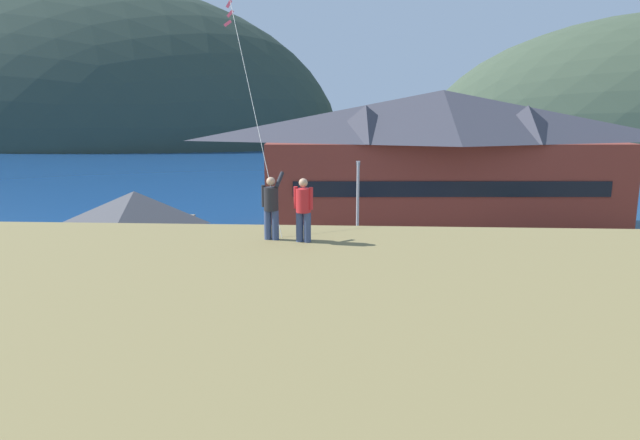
% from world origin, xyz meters
% --- Properties ---
extents(ground_plane, '(600.00, 600.00, 0.00)m').
position_xyz_m(ground_plane, '(0.00, 0.00, 0.00)').
color(ground_plane, '#66604C').
extents(parking_lot_pad, '(40.00, 20.00, 0.10)m').
position_xyz_m(parking_lot_pad, '(0.00, 5.00, 0.05)').
color(parking_lot_pad, gray).
rests_on(parking_lot_pad, ground).
extents(bay_water, '(360.00, 84.00, 0.03)m').
position_xyz_m(bay_water, '(0.00, 60.00, 0.01)').
color(bay_water, navy).
rests_on(bay_water, ground).
extents(far_hill_east_peak, '(129.79, 52.40, 76.82)m').
position_xyz_m(far_hill_east_peak, '(-67.48, 113.93, 0.00)').
color(far_hill_east_peak, '#2D3D33').
rests_on(far_hill_east_peak, ground).
extents(harbor_lodge, '(28.19, 10.78, 10.61)m').
position_xyz_m(harbor_lodge, '(7.24, 21.79, 5.61)').
color(harbor_lodge, brown).
rests_on(harbor_lodge, ground).
extents(storage_shed_near_lot, '(6.16, 5.85, 4.89)m').
position_xyz_m(storage_shed_near_lot, '(-11.43, 8.16, 2.54)').
color(storage_shed_near_lot, '#756B5B').
rests_on(storage_shed_near_lot, ground).
extents(storage_shed_waterside, '(5.51, 6.00, 4.51)m').
position_xyz_m(storage_shed_waterside, '(3.96, 21.16, 2.35)').
color(storage_shed_waterside, '#338475').
rests_on(storage_shed_waterside, ground).
extents(wharf_dock, '(3.20, 12.94, 0.70)m').
position_xyz_m(wharf_dock, '(-2.91, 33.50, 0.35)').
color(wharf_dock, '#70604C').
rests_on(wharf_dock, ground).
extents(moored_boat_wharfside, '(2.53, 6.05, 2.16)m').
position_xyz_m(moored_boat_wharfside, '(-6.17, 35.32, 0.72)').
color(moored_boat_wharfside, '#23564C').
rests_on(moored_boat_wharfside, ground).
extents(parked_car_lone_by_shed, '(4.32, 2.30, 1.82)m').
position_xyz_m(parked_car_lone_by_shed, '(10.92, 6.61, 1.06)').
color(parked_car_lone_by_shed, silver).
rests_on(parked_car_lone_by_shed, parking_lot_pad).
extents(parked_car_back_row_left, '(4.23, 2.10, 1.82)m').
position_xyz_m(parked_car_back_row_left, '(2.47, 5.49, 1.06)').
color(parked_car_back_row_left, navy).
rests_on(parked_car_back_row_left, parking_lot_pad).
extents(parked_car_front_row_silver, '(4.36, 2.38, 1.82)m').
position_xyz_m(parked_car_front_row_silver, '(9.86, -0.17, 1.06)').
color(parked_car_front_row_silver, navy).
rests_on(parked_car_front_row_silver, parking_lot_pad).
extents(parked_car_front_row_end, '(4.32, 2.30, 1.82)m').
position_xyz_m(parked_car_front_row_end, '(-8.78, 0.33, 1.06)').
color(parked_car_front_row_end, silver).
rests_on(parked_car_front_row_end, parking_lot_pad).
extents(parked_car_corner_spot, '(4.33, 2.32, 1.82)m').
position_xyz_m(parked_car_corner_spot, '(4.20, 1.00, 1.06)').
color(parked_car_corner_spot, '#9EA3A8').
rests_on(parked_car_corner_spot, parking_lot_pad).
extents(parked_car_mid_row_near, '(4.25, 2.16, 1.82)m').
position_xyz_m(parked_car_mid_row_near, '(-3.62, 0.74, 1.06)').
color(parked_car_mid_row_near, '#9EA3A8').
rests_on(parked_car_mid_row_near, parking_lot_pad).
extents(parked_car_mid_row_far, '(4.21, 2.07, 1.82)m').
position_xyz_m(parked_car_mid_row_far, '(-3.27, 6.27, 1.06)').
color(parked_car_mid_row_far, '#B28923').
rests_on(parked_car_mid_row_far, parking_lot_pad).
extents(parking_light_pole, '(0.24, 0.78, 6.22)m').
position_xyz_m(parking_light_pole, '(0.84, 10.56, 3.74)').
color(parking_light_pole, '#ADADB2').
rests_on(parking_light_pole, parking_lot_pad).
extents(person_kite_flyer, '(0.60, 0.62, 1.86)m').
position_xyz_m(person_kite_flyer, '(-1.72, -6.82, 6.81)').
color(person_kite_flyer, '#384770').
rests_on(person_kite_flyer, grassy_hill_foreground).
extents(person_companion, '(0.53, 0.40, 1.74)m').
position_xyz_m(person_companion, '(-0.81, -7.06, 6.79)').
color(person_companion, '#384770').
rests_on(person_companion, grassy_hill_foreground).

